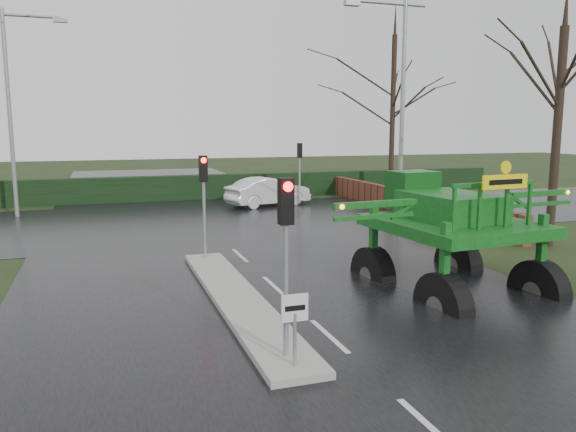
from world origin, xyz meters
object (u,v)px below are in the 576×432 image
object	(u,v)px
traffic_signal_far	(300,159)
crop_sprayer	(441,222)
traffic_signal_near	(286,229)
street_light_left_far	(15,95)
white_sedan	(268,206)
traffic_signal_mid	(204,184)
street_light_right	(397,92)
keep_left_sign	(295,318)

from	to	relation	value
traffic_signal_far	crop_sprayer	xyz separation A→B (m)	(-3.09, -18.90, -0.46)
traffic_signal_near	street_light_left_far	xyz separation A→B (m)	(-6.89, 21.01, 3.40)
white_sedan	traffic_signal_mid	bearing A→B (deg)	137.36
street_light_left_far	street_light_right	bearing A→B (deg)	-26.02
traffic_signal_near	traffic_signal_far	distance (m)	22.42
keep_left_sign	crop_sprayer	size ratio (longest dim) A/B	0.17
traffic_signal_far	white_sedan	world-z (taller)	traffic_signal_far
street_light_left_far	traffic_signal_far	bearing A→B (deg)	0.03
traffic_signal_far	street_light_right	size ratio (longest dim) A/B	0.35
street_light_right	street_light_left_far	size ratio (longest dim) A/B	1.00
traffic_signal_far	crop_sprayer	distance (m)	19.16
crop_sprayer	street_light_right	bearing A→B (deg)	60.99
street_light_right	street_light_left_far	world-z (taller)	same
traffic_signal_mid	keep_left_sign	bearing A→B (deg)	-90.00
traffic_signal_far	crop_sprayer	bearing A→B (deg)	80.71
street_light_right	white_sedan	xyz separation A→B (m)	(-3.67, 7.75, -5.99)
traffic_signal_near	white_sedan	xyz separation A→B (m)	(5.83, 20.76, -2.59)
traffic_signal_far	street_light_left_far	world-z (taller)	street_light_left_far
keep_left_sign	traffic_signal_mid	bearing A→B (deg)	90.00
keep_left_sign	traffic_signal_far	world-z (taller)	traffic_signal_far
traffic_signal_far	street_light_right	distance (m)	8.86
traffic_signal_far	street_light_right	xyz separation A→B (m)	(1.69, -8.01, 3.40)
keep_left_sign	street_light_left_far	world-z (taller)	street_light_left_far
traffic_signal_far	crop_sprayer	size ratio (longest dim) A/B	0.44
keep_left_sign	street_light_right	xyz separation A→B (m)	(9.49, 13.50, 4.93)
keep_left_sign	crop_sprayer	xyz separation A→B (m)	(4.71, 2.61, 1.07)
crop_sprayer	white_sedan	size ratio (longest dim) A/B	1.65
white_sedan	keep_left_sign	bearing A→B (deg)	147.44
traffic_signal_near	street_light_right	xyz separation A→B (m)	(9.49, 13.01, 3.40)
traffic_signal_mid	street_light_right	size ratio (longest dim) A/B	0.35
keep_left_sign	traffic_signal_near	bearing A→B (deg)	90.00
traffic_signal_near	street_light_left_far	size ratio (longest dim) A/B	0.35
traffic_signal_near	traffic_signal_mid	distance (m)	8.50
street_light_left_far	white_sedan	world-z (taller)	street_light_left_far
keep_left_sign	traffic_signal_far	xyz separation A→B (m)	(7.80, 21.51, 1.53)
street_light_left_far	traffic_signal_near	bearing A→B (deg)	-71.83
traffic_signal_near	traffic_signal_mid	size ratio (longest dim) A/B	1.00
traffic_signal_near	street_light_right	distance (m)	16.46
keep_left_sign	white_sedan	size ratio (longest dim) A/B	0.28
street_light_left_far	keep_left_sign	bearing A→B (deg)	-72.22
street_light_right	crop_sprayer	world-z (taller)	street_light_right
traffic_signal_near	crop_sprayer	bearing A→B (deg)	24.20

